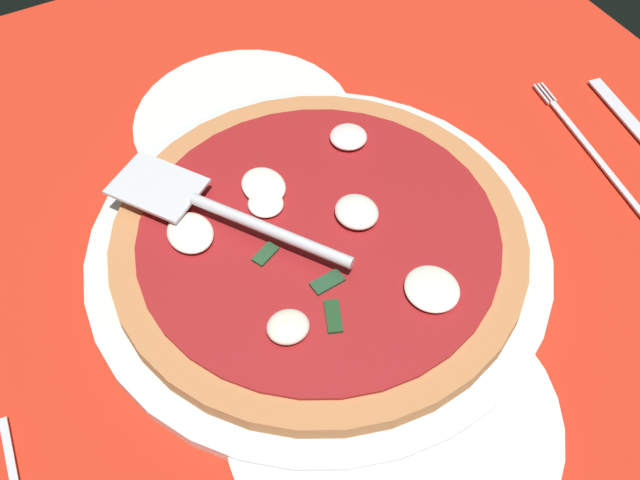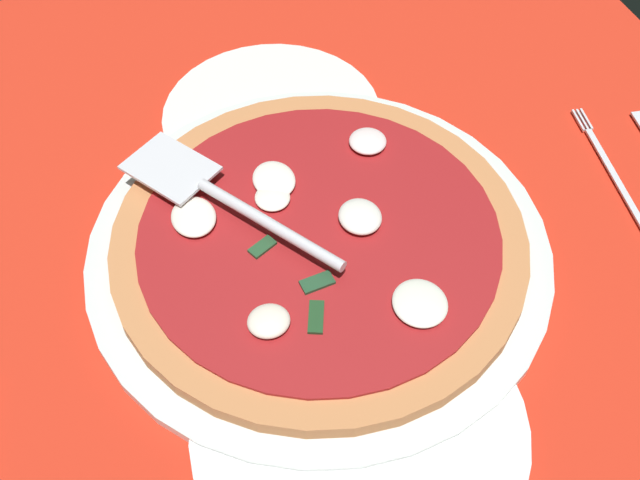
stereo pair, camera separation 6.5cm
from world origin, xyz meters
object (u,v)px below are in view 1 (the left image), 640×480
object	(u,v)px
dinner_plate_left	(393,418)
pizza	(320,240)
place_setting_near	(625,154)
pizza_server	(217,210)
dinner_plate_right	(244,122)

from	to	relation	value
dinner_plate_left	pizza	bearing A→B (deg)	-9.16
dinner_plate_left	place_setting_near	bearing A→B (deg)	-69.82
pizza_server	place_setting_near	bearing A→B (deg)	-136.94
dinner_plate_left	pizza	xyz separation A→B (cm)	(16.30, -2.63, 1.76)
pizza_server	dinner_plate_left	bearing A→B (deg)	157.12
dinner_plate_left	pizza_server	xyz separation A→B (cm)	(21.68, 4.29, 4.21)
place_setting_near	dinner_plate_right	bearing A→B (deg)	64.11
pizza	place_setting_near	xyz separation A→B (cm)	(-3.53, -32.10, -1.90)
dinner_plate_left	place_setting_near	world-z (taller)	place_setting_near
pizza	dinner_plate_right	bearing A→B (deg)	-4.02
dinner_plate_right	place_setting_near	size ratio (longest dim) A/B	0.99
pizza	pizza_server	world-z (taller)	pizza_server
pizza_server	place_setting_near	world-z (taller)	pizza_server
dinner_plate_right	pizza_server	size ratio (longest dim) A/B	1.08
pizza	pizza_server	xyz separation A→B (cm)	(5.39, 6.91, 2.45)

